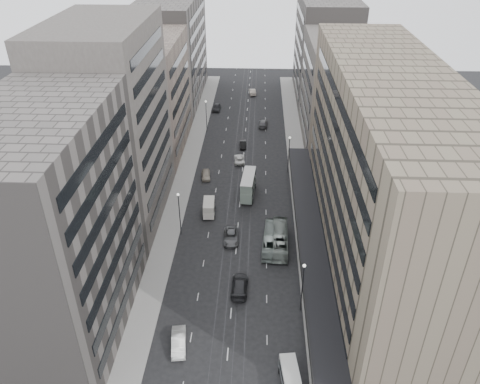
% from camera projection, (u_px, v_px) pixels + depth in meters
% --- Properties ---
extents(ground, '(220.00, 220.00, 0.00)m').
position_uv_depth(ground, '(233.00, 284.00, 70.26)').
color(ground, black).
rests_on(ground, ground).
extents(sidewalk_right, '(4.00, 125.00, 0.15)m').
position_uv_depth(sidewalk_right, '(298.00, 167.00, 101.75)').
color(sidewalk_right, gray).
rests_on(sidewalk_right, ground).
extents(sidewalk_left, '(4.00, 125.00, 0.15)m').
position_uv_depth(sidewalk_left, '(188.00, 164.00, 102.64)').
color(sidewalk_left, gray).
rests_on(sidewalk_left, ground).
extents(department_store, '(19.20, 60.00, 30.00)m').
position_uv_depth(department_store, '(382.00, 174.00, 68.50)').
color(department_store, '#756955').
rests_on(department_store, ground).
extents(building_right_mid, '(15.00, 28.00, 24.00)m').
position_uv_depth(building_right_mid, '(339.00, 92.00, 107.55)').
color(building_right_mid, '#4E4944').
rests_on(building_right_mid, ground).
extents(building_right_far, '(15.00, 32.00, 28.00)m').
position_uv_depth(building_right_far, '(325.00, 49.00, 132.09)').
color(building_right_far, '#635D59').
rests_on(building_right_far, ground).
extents(building_left_a, '(15.00, 28.00, 30.00)m').
position_uv_depth(building_left_a, '(51.00, 231.00, 56.41)').
color(building_left_a, '#635D59').
rests_on(building_left_a, ground).
extents(building_left_b, '(15.00, 26.00, 34.00)m').
position_uv_depth(building_left_b, '(111.00, 126.00, 78.39)').
color(building_left_b, '#4E4944').
rests_on(building_left_b, ground).
extents(building_left_c, '(15.00, 28.00, 25.00)m').
position_uv_depth(building_left_c, '(148.00, 96.00, 103.76)').
color(building_left_c, gray).
rests_on(building_left_c, ground).
extents(building_left_d, '(15.00, 38.00, 28.00)m').
position_uv_depth(building_left_d, '(172.00, 50.00, 131.11)').
color(building_left_d, '#635D59').
rests_on(building_left_d, ground).
extents(lamp_right_near, '(0.44, 0.44, 8.32)m').
position_uv_depth(lamp_right_near, '(303.00, 282.00, 62.93)').
color(lamp_right_near, '#262628').
rests_on(lamp_right_near, ground).
extents(lamp_right_far, '(0.44, 0.44, 8.32)m').
position_uv_depth(lamp_right_far, '(289.00, 150.00, 97.03)').
color(lamp_right_far, '#262628').
rests_on(lamp_right_far, ground).
extents(lamp_left_near, '(0.44, 0.44, 8.32)m').
position_uv_depth(lamp_left_near, '(179.00, 209.00, 78.14)').
color(lamp_left_near, '#262628').
rests_on(lamp_left_near, ground).
extents(lamp_left_far, '(0.44, 0.44, 8.32)m').
position_uv_depth(lamp_left_far, '(206.00, 113.00, 114.80)').
color(lamp_left_far, '#262628').
rests_on(lamp_left_far, ground).
extents(bus_near, '(2.97, 9.80, 2.69)m').
position_uv_depth(bus_near, '(270.00, 240.00, 77.26)').
color(bus_near, gray).
rests_on(bus_near, ground).
extents(bus_far, '(2.68, 10.34, 2.86)m').
position_uv_depth(bus_far, '(280.00, 239.00, 77.29)').
color(bus_far, '#919C93').
rests_on(bus_far, ground).
extents(double_decker, '(3.00, 8.22, 4.41)m').
position_uv_depth(double_decker, '(248.00, 185.00, 90.56)').
color(double_decker, gray).
rests_on(double_decker, ground).
extents(vw_microbus, '(2.61, 4.89, 2.53)m').
position_uv_depth(vw_microbus, '(290.00, 375.00, 54.85)').
color(vw_microbus, '#565B5E').
rests_on(vw_microbus, ground).
extents(panel_van, '(2.41, 4.55, 2.80)m').
position_uv_depth(panel_van, '(209.00, 207.00, 85.25)').
color(panel_van, silver).
rests_on(panel_van, ground).
extents(sedan_1, '(2.44, 5.25, 1.67)m').
position_uv_depth(sedan_1, '(179.00, 342.00, 59.80)').
color(sedan_1, silver).
rests_on(sedan_1, ground).
extents(sedan_2, '(2.74, 5.49, 1.49)m').
position_uv_depth(sedan_2, '(231.00, 237.00, 79.03)').
color(sedan_2, '#5A5A5C').
rests_on(sedan_2, ground).
extents(sedan_3, '(2.52, 5.96, 1.72)m').
position_uv_depth(sedan_3, '(240.00, 286.00, 68.66)').
color(sedan_3, '#232325').
rests_on(sedan_3, ground).
extents(sedan_4, '(2.28, 4.56, 1.49)m').
position_uv_depth(sedan_4, '(206.00, 175.00, 97.27)').
color(sedan_4, '#A79B8A').
rests_on(sedan_4, ground).
extents(sedan_5, '(1.63, 4.12, 1.33)m').
position_uv_depth(sedan_5, '(243.00, 145.00, 109.86)').
color(sedan_5, black).
rests_on(sedan_5, ground).
extents(sedan_6, '(2.63, 5.08, 1.37)m').
position_uv_depth(sedan_6, '(239.00, 159.00, 103.53)').
color(sedan_6, silver).
rests_on(sedan_6, ground).
extents(sedan_7, '(2.44, 5.42, 1.54)m').
position_uv_depth(sedan_7, '(263.00, 123.00, 120.27)').
color(sedan_7, '#505052').
rests_on(sedan_7, ground).
extents(sedan_8, '(2.19, 5.05, 1.70)m').
position_uv_depth(sedan_8, '(217.00, 107.00, 129.76)').
color(sedan_8, '#232325').
rests_on(sedan_8, ground).
extents(sedan_9, '(2.37, 5.18, 1.65)m').
position_uv_depth(sedan_9, '(252.00, 92.00, 140.81)').
color(sedan_9, beige).
rests_on(sedan_9, ground).
extents(pedestrian, '(0.83, 0.62, 2.06)m').
position_uv_depth(pedestrian, '(312.00, 354.00, 57.72)').
color(pedestrian, black).
rests_on(pedestrian, sidewalk_right).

